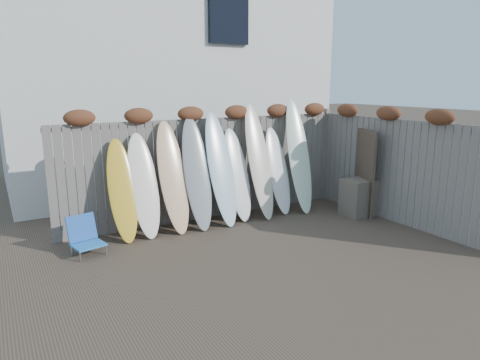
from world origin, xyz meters
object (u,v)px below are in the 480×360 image
beach_chair (85,236)px  surfboard_0 (122,191)px  wooden_crate (359,197)px  lattice_panel (361,171)px

beach_chair → surfboard_0: surfboard_0 is taller
wooden_crate → surfboard_0: (-4.58, 1.01, 0.50)m
beach_chair → surfboard_0: 0.98m
beach_chair → wooden_crate: wooden_crate is taller
beach_chair → lattice_panel: 5.56m
beach_chair → wooden_crate: 5.34m
lattice_panel → wooden_crate: bearing=-117.4°
wooden_crate → surfboard_0: bearing=167.5°
lattice_panel → beach_chair: bearing=-163.8°
wooden_crate → surfboard_0: size_ratio=0.41×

